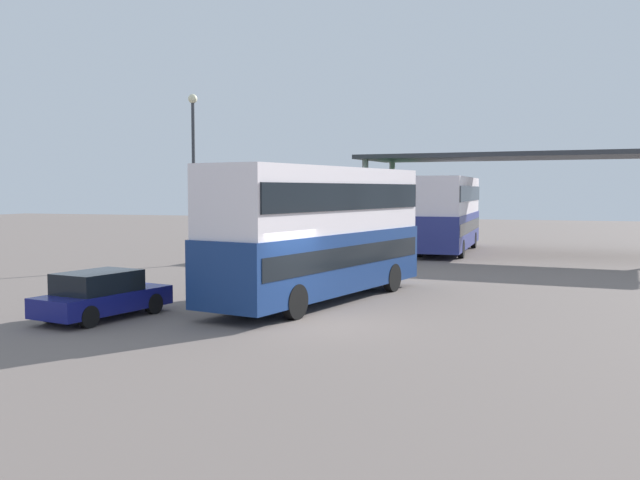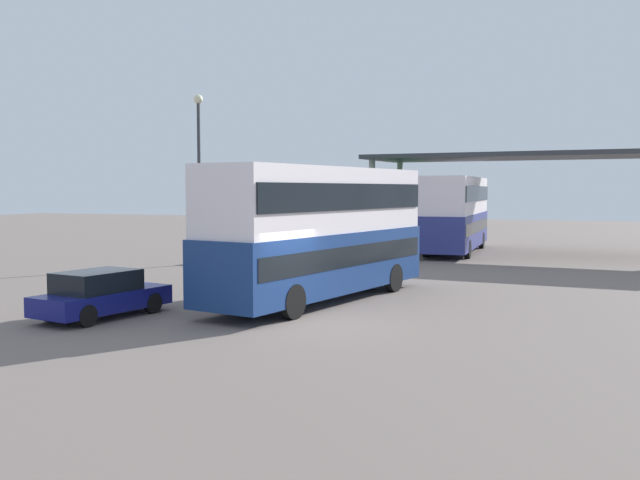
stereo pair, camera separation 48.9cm
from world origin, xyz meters
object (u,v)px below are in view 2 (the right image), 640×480
object	(u,v)px
double_decker_main	(320,228)
double_decker_near_canopy	(391,211)
parked_hatchback	(101,294)
lamppost_tall	(199,159)
double_decker_mid_row	(456,211)

from	to	relation	value
double_decker_main	double_decker_near_canopy	xyz separation A→B (m)	(-2.53, 19.68, -0.05)
parked_hatchback	lamppost_tall	size ratio (longest dim) A/B	0.51
lamppost_tall	parked_hatchback	bearing A→B (deg)	-71.88
double_decker_near_canopy	double_decker_mid_row	xyz separation A→B (m)	(3.93, -0.21, 0.05)
double_decker_main	parked_hatchback	world-z (taller)	double_decker_main
double_decker_main	parked_hatchback	size ratio (longest dim) A/B	2.50
parked_hatchback	double_decker_mid_row	bearing A→B (deg)	-3.14
double_decker_main	double_decker_mid_row	world-z (taller)	double_decker_main
double_decker_near_canopy	double_decker_mid_row	distance (m)	3.93
double_decker_near_canopy	lamppost_tall	world-z (taller)	lamppost_tall
double_decker_main	double_decker_near_canopy	world-z (taller)	double_decker_main
double_decker_main	double_decker_near_canopy	size ratio (longest dim) A/B	1.03
double_decker_near_canopy	lamppost_tall	bearing A→B (deg)	148.03
double_decker_main	lamppost_tall	size ratio (longest dim) A/B	1.29
double_decker_main	double_decker_mid_row	bearing A→B (deg)	8.55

